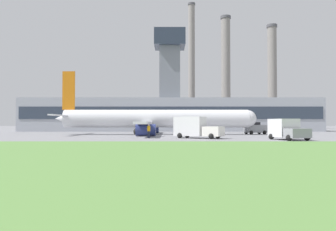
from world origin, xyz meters
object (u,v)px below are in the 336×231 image
fuel_truck (194,128)px  baggage_truck (285,129)px  airplane (152,119)px  pushback_tug (254,129)px  ground_crew_person (147,131)px

fuel_truck → baggage_truck: bearing=-22.1°
airplane → pushback_tug: (17.97, 1.83, -1.66)m
ground_crew_person → fuel_truck: bearing=-7.1°
fuel_truck → ground_crew_person: 6.11m
baggage_truck → ground_crew_person: bearing=163.2°
baggage_truck → fuel_truck: fuel_truck is taller
pushback_tug → fuel_truck: 19.66m
fuel_truck → ground_crew_person: size_ratio=3.56×
airplane → pushback_tug: bearing=5.8°
baggage_truck → fuel_truck: size_ratio=0.86×
pushback_tug → baggage_truck: baggage_truck is taller
airplane → baggage_truck: 24.31m
airplane → fuel_truck: (6.03, -13.78, -1.29)m
airplane → pushback_tug: 18.14m
fuel_truck → ground_crew_person: bearing=172.9°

